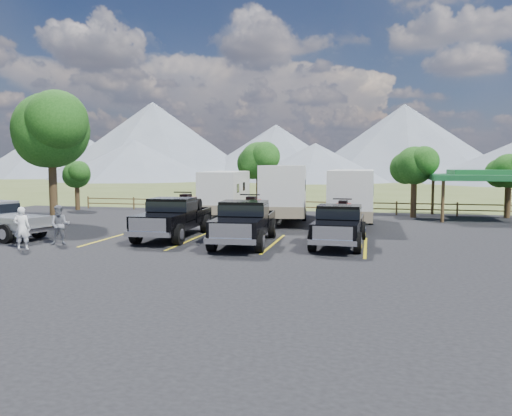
% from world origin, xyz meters
% --- Properties ---
extents(ground, '(320.00, 320.00, 0.00)m').
position_xyz_m(ground, '(0.00, 0.00, 0.00)').
color(ground, '#475724').
rests_on(ground, ground).
extents(asphalt_lot, '(44.00, 34.00, 0.04)m').
position_xyz_m(asphalt_lot, '(0.00, 3.00, 0.02)').
color(asphalt_lot, black).
rests_on(asphalt_lot, ground).
extents(stall_lines, '(12.12, 5.50, 0.01)m').
position_xyz_m(stall_lines, '(0.00, 4.00, 0.04)').
color(stall_lines, gold).
rests_on(stall_lines, asphalt_lot).
extents(tree_big_nw, '(5.54, 5.18, 7.84)m').
position_xyz_m(tree_big_nw, '(-12.55, 9.03, 5.60)').
color(tree_big_nw, '#312013').
rests_on(tree_big_nw, ground).
extents(tree_ne_a, '(3.11, 2.92, 4.76)m').
position_xyz_m(tree_ne_a, '(8.97, 17.01, 3.48)').
color(tree_ne_a, '#312013').
rests_on(tree_ne_a, ground).
extents(tree_ne_b, '(2.77, 2.59, 4.27)m').
position_xyz_m(tree_ne_b, '(14.98, 18.01, 3.13)').
color(tree_ne_b, '#312013').
rests_on(tree_ne_b, ground).
extents(tree_north, '(3.46, 3.24, 5.25)m').
position_xyz_m(tree_north, '(-2.03, 19.02, 3.83)').
color(tree_north, '#312013').
rests_on(tree_north, ground).
extents(tree_nw_small, '(2.59, 2.43, 3.85)m').
position_xyz_m(tree_nw_small, '(-16.02, 17.01, 2.78)').
color(tree_nw_small, '#312013').
rests_on(tree_nw_small, ground).
extents(rail_fence, '(36.12, 0.12, 1.00)m').
position_xyz_m(rail_fence, '(2.00, 18.50, 0.61)').
color(rail_fence, brown).
rests_on(rail_fence, ground).
extents(pavilion, '(6.20, 6.20, 3.22)m').
position_xyz_m(pavilion, '(13.00, 17.00, 2.79)').
color(pavilion, brown).
rests_on(pavilion, ground).
extents(mountain_range, '(209.00, 71.00, 20.00)m').
position_xyz_m(mountain_range, '(-7.63, 105.98, 7.87)').
color(mountain_range, slate).
rests_on(mountain_range, ground).
extents(rig_left, '(2.45, 6.52, 2.15)m').
position_xyz_m(rig_left, '(-3.07, 4.91, 1.08)').
color(rig_left, black).
rests_on(rig_left, asphalt_lot).
extents(rig_center, '(2.61, 6.55, 2.14)m').
position_xyz_m(rig_center, '(0.74, 3.82, 1.07)').
color(rig_center, black).
rests_on(rig_center, asphalt_lot).
extents(rig_right, '(2.25, 5.97, 1.97)m').
position_xyz_m(rig_right, '(4.88, 4.40, 0.99)').
color(rig_right, black).
rests_on(rig_right, asphalt_lot).
extents(trailer_left, '(2.97, 8.84, 3.06)m').
position_xyz_m(trailer_left, '(-3.21, 14.23, 1.64)').
color(trailer_left, silver).
rests_on(trailer_left, asphalt_lot).
extents(trailer_center, '(3.50, 10.03, 3.47)m').
position_xyz_m(trailer_center, '(1.00, 12.92, 1.85)').
color(trailer_center, silver).
rests_on(trailer_center, asphalt_lot).
extents(trailer_right, '(2.47, 9.18, 3.20)m').
position_xyz_m(trailer_right, '(5.14, 11.91, 1.72)').
color(trailer_right, silver).
rests_on(trailer_right, asphalt_lot).
extents(person_a, '(0.76, 0.63, 1.79)m').
position_xyz_m(person_a, '(-7.90, 0.25, 0.93)').
color(person_a, white).
rests_on(person_a, asphalt_lot).
extents(person_b, '(1.04, 0.95, 1.75)m').
position_xyz_m(person_b, '(-7.11, 1.70, 0.91)').
color(person_b, slate).
rests_on(person_b, asphalt_lot).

